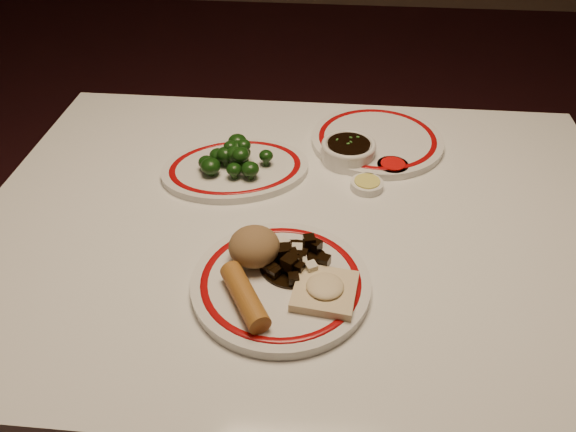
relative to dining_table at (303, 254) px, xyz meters
The scene contains 12 objects.
dining_table is the anchor object (origin of this frame).
main_plate 0.21m from the dining_table, 97.49° to the right, with size 0.33×0.33×0.02m.
rice_mound 0.21m from the dining_table, 116.54° to the right, with size 0.08×0.08×0.06m, color olive.
spring_roll 0.28m from the dining_table, 106.78° to the right, with size 0.03×0.03×0.12m, color #AB6D2A.
fried_wonton 0.24m from the dining_table, 77.56° to the right, with size 0.10×0.10×0.03m.
stirfry_heap 0.19m from the dining_table, 92.95° to the right, with size 0.12×0.11×0.03m.
broccoli_plate 0.22m from the dining_table, 138.61° to the left, with size 0.35×0.32×0.02m.
broccoli_pile 0.24m from the dining_table, 138.92° to the left, with size 0.15×0.13×0.05m.
soy_bowl 0.24m from the dining_table, 68.68° to the left, with size 0.11×0.11×0.04m.
sweet_sour_dish 0.26m from the dining_table, 44.80° to the left, with size 0.06×0.06×0.02m.
mustard_dish 0.18m from the dining_table, 41.19° to the left, with size 0.06×0.06×0.02m.
far_plate 0.32m from the dining_table, 62.66° to the left, with size 0.31×0.31×0.02m.
Camera 1 is at (0.05, -0.80, 1.39)m, focal length 35.00 mm.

